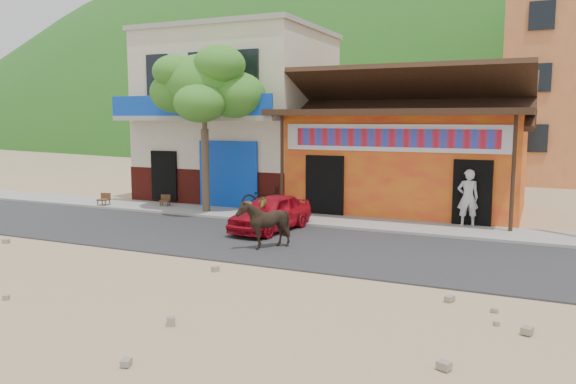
% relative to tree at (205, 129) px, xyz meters
% --- Properties ---
extents(ground, '(120.00, 120.00, 0.00)m').
position_rel_tree_xyz_m(ground, '(4.60, -5.80, -3.12)').
color(ground, '#9E825B').
rests_on(ground, ground).
extents(road, '(60.00, 5.00, 0.04)m').
position_rel_tree_xyz_m(road, '(4.60, -3.30, -3.10)').
color(road, '#28282B').
rests_on(road, ground).
extents(sidewalk, '(60.00, 2.00, 0.12)m').
position_rel_tree_xyz_m(sidewalk, '(4.60, 0.20, -3.06)').
color(sidewalk, gray).
rests_on(sidewalk, ground).
extents(dance_club, '(8.00, 6.00, 3.60)m').
position_rel_tree_xyz_m(dance_club, '(6.60, 4.20, -1.32)').
color(dance_club, orange).
rests_on(dance_club, ground).
extents(cafe_building, '(7.00, 6.00, 7.00)m').
position_rel_tree_xyz_m(cafe_building, '(-0.90, 4.20, 0.38)').
color(cafe_building, beige).
rests_on(cafe_building, ground).
extents(hillside, '(100.00, 40.00, 24.00)m').
position_rel_tree_xyz_m(hillside, '(4.60, 64.20, 8.88)').
color(hillside, '#194C14').
rests_on(hillside, ground).
extents(tree, '(3.00, 3.00, 6.00)m').
position_rel_tree_xyz_m(tree, '(0.00, 0.00, 0.00)').
color(tree, '#2D721E').
rests_on(tree, sidewalk).
extents(cow_tan, '(1.49, 0.93, 1.17)m').
position_rel_tree_xyz_m(cow_tan, '(3.12, -2.34, -2.49)').
color(cow_tan, olive).
rests_on(cow_tan, road).
extents(cow_dark, '(1.36, 1.24, 1.34)m').
position_rel_tree_xyz_m(cow_dark, '(4.48, -4.19, -2.41)').
color(cow_dark, black).
rests_on(cow_dark, road).
extents(red_car, '(1.71, 3.44, 1.13)m').
position_rel_tree_xyz_m(red_car, '(3.60, -1.95, -2.52)').
color(red_car, '#AF0C1D').
rests_on(red_car, road).
extents(scooter, '(1.87, 0.77, 0.96)m').
position_rel_tree_xyz_m(scooter, '(2.07, 0.66, -2.52)').
color(scooter, black).
rests_on(scooter, sidewalk).
extents(pedestrian, '(0.75, 0.60, 1.80)m').
position_rel_tree_xyz_m(pedestrian, '(9.10, 0.90, -2.10)').
color(pedestrian, silver).
rests_on(pedestrian, sidewalk).
extents(cafe_chair_left, '(0.49, 0.49, 0.79)m').
position_rel_tree_xyz_m(cafe_chair_left, '(-2.13, 0.37, -2.61)').
color(cafe_chair_left, '#493118').
rests_on(cafe_chair_left, sidewalk).
extents(cafe_chair_right, '(0.48, 0.48, 0.87)m').
position_rel_tree_xyz_m(cafe_chair_right, '(-4.40, -0.50, -2.57)').
color(cafe_chair_right, '#493418').
rests_on(cafe_chair_right, sidewalk).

